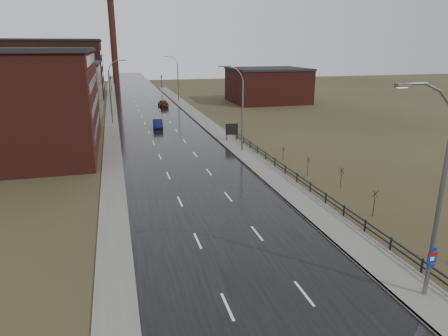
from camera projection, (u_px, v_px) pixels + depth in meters
road at (157, 123)px, 74.03m from camera, size 14.00×300.00×0.06m
sidewalk_right at (243, 153)px, 53.13m from camera, size 3.20×180.00×0.18m
curb_right at (232, 153)px, 52.75m from camera, size 0.16×180.00×0.18m
sidewalk_left at (112, 125)px, 71.95m from camera, size 2.40×260.00×0.12m
warehouse_near at (8, 101)px, 52.93m from camera, size 22.44×28.56×13.50m
warehouse_mid at (62, 88)px, 84.56m from camera, size 16.32×20.40×10.50m
warehouse_far at (53, 69)px, 110.24m from camera, size 26.52×24.48×15.50m
building_right at (268, 85)px, 100.73m from camera, size 18.36×16.32×8.50m
smokestack at (113, 41)px, 150.99m from camera, size 2.70×2.70×30.70m
streetlight_main at (435, 198)px, 20.91m from camera, size 3.91×0.29×12.11m
streetlight_right_mid at (240, 109)px, 52.34m from camera, size 3.36×0.28×11.35m
streetlight_left at (112, 91)px, 72.23m from camera, size 3.36×0.28×11.35m
streetlight_right_far at (177, 78)px, 102.15m from camera, size 3.36×0.28×11.35m
guardrail at (314, 188)px, 37.99m from camera, size 0.10×53.05×1.10m
shrub_c at (374, 202)px, 33.12m from camera, size 0.56×0.59×2.38m
shrub_d at (341, 177)px, 40.01m from camera, size 0.51×0.54×2.14m
shrub_e at (308, 166)px, 43.60m from camera, size 0.52×0.55×2.19m
shrub_f at (283, 153)px, 49.88m from camera, size 0.40×0.42×1.66m
billboard at (232, 130)px, 59.22m from camera, size 1.90×0.17×2.73m
traffic_light_left at (110, 76)px, 126.01m from camera, size 0.58×2.73×5.30m
traffic_light_right at (161, 75)px, 130.05m from camera, size 0.58×2.73×5.30m
car_near at (158, 124)px, 68.86m from camera, size 1.98×4.83×1.56m
car_far at (163, 103)px, 93.81m from camera, size 2.22×4.93×1.65m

